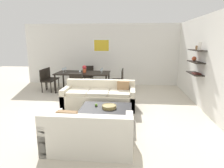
# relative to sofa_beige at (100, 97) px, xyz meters

# --- Properties ---
(ground_plane) EXTENTS (18.00, 18.00, 0.00)m
(ground_plane) POSITION_rel_sofa_beige_xyz_m (0.01, -0.34, -0.29)
(ground_plane) COLOR beige
(back_wall_unit) EXTENTS (8.40, 0.09, 2.70)m
(back_wall_unit) POSITION_rel_sofa_beige_xyz_m (0.30, 3.19, 1.06)
(back_wall_unit) COLOR silver
(back_wall_unit) RESTS_ON ground
(right_wall_shelf_unit) EXTENTS (0.34, 8.20, 2.70)m
(right_wall_shelf_unit) POSITION_rel_sofa_beige_xyz_m (3.03, 0.27, 1.06)
(right_wall_shelf_unit) COLOR silver
(right_wall_shelf_unit) RESTS_ON ground
(sofa_beige) EXTENTS (2.14, 0.90, 0.78)m
(sofa_beige) POSITION_rel_sofa_beige_xyz_m (0.00, 0.00, 0.00)
(sofa_beige) COLOR beige
(sofa_beige) RESTS_ON ground
(loveseat_white) EXTENTS (1.61, 0.90, 0.78)m
(loveseat_white) POSITION_rel_sofa_beige_xyz_m (0.17, -2.35, 0.00)
(loveseat_white) COLOR silver
(loveseat_white) RESTS_ON ground
(coffee_table) EXTENTS (1.24, 0.94, 0.38)m
(coffee_table) POSITION_rel_sofa_beige_xyz_m (0.34, -1.15, -0.10)
(coffee_table) COLOR black
(coffee_table) RESTS_ON ground
(decorative_bowl) EXTENTS (0.35, 0.35, 0.08)m
(decorative_bowl) POSITION_rel_sofa_beige_xyz_m (0.42, -1.16, 0.13)
(decorative_bowl) COLOR #99844C
(decorative_bowl) RESTS_ON coffee_table
(apple_on_coffee_table) EXTENTS (0.07, 0.07, 0.07)m
(apple_on_coffee_table) POSITION_rel_sofa_beige_xyz_m (0.08, -1.06, 0.12)
(apple_on_coffee_table) COLOR #669E2D
(apple_on_coffee_table) RESTS_ON coffee_table
(dining_table) EXTENTS (2.07, 1.04, 0.75)m
(dining_table) POSITION_rel_sofa_beige_xyz_m (-0.94, 1.83, 0.40)
(dining_table) COLOR black
(dining_table) RESTS_ON ground
(dining_chair_left_far) EXTENTS (0.44, 0.44, 0.88)m
(dining_chair_left_far) POSITION_rel_sofa_beige_xyz_m (-2.38, 2.06, 0.21)
(dining_chair_left_far) COLOR black
(dining_chair_left_far) RESTS_ON ground
(dining_chair_foot) EXTENTS (0.44, 0.44, 0.88)m
(dining_chair_foot) POSITION_rel_sofa_beige_xyz_m (-0.94, 0.90, 0.21)
(dining_chair_foot) COLOR black
(dining_chair_foot) RESTS_ON ground
(dining_chair_right_near) EXTENTS (0.44, 0.44, 0.88)m
(dining_chair_right_near) POSITION_rel_sofa_beige_xyz_m (0.50, 1.60, 0.21)
(dining_chair_right_near) COLOR black
(dining_chair_right_near) RESTS_ON ground
(dining_chair_right_far) EXTENTS (0.44, 0.44, 0.88)m
(dining_chair_right_far) POSITION_rel_sofa_beige_xyz_m (0.50, 2.06, 0.21)
(dining_chair_right_far) COLOR black
(dining_chair_right_far) RESTS_ON ground
(dining_chair_left_near) EXTENTS (0.44, 0.44, 0.88)m
(dining_chair_left_near) POSITION_rel_sofa_beige_xyz_m (-2.38, 1.60, 0.21)
(dining_chair_left_near) COLOR black
(dining_chair_left_near) RESTS_ON ground
(dining_chair_head) EXTENTS (0.44, 0.44, 0.88)m
(dining_chair_head) POSITION_rel_sofa_beige_xyz_m (-0.94, 2.76, 0.21)
(dining_chair_head) COLOR black
(dining_chair_head) RESTS_ON ground
(wine_glass_head) EXTENTS (0.08, 0.08, 0.17)m
(wine_glass_head) POSITION_rel_sofa_beige_xyz_m (-0.94, 2.29, 0.58)
(wine_glass_head) COLOR silver
(wine_glass_head) RESTS_ON dining_table
(wine_glass_left_far) EXTENTS (0.08, 0.08, 0.18)m
(wine_glass_left_far) POSITION_rel_sofa_beige_xyz_m (-1.69, 1.96, 0.58)
(wine_glass_left_far) COLOR silver
(wine_glass_left_far) RESTS_ON dining_table
(wine_glass_left_near) EXTENTS (0.08, 0.08, 0.18)m
(wine_glass_left_near) POSITION_rel_sofa_beige_xyz_m (-1.69, 1.70, 0.59)
(wine_glass_left_near) COLOR silver
(wine_glass_left_near) RESTS_ON dining_table
(wine_glass_foot) EXTENTS (0.07, 0.07, 0.16)m
(wine_glass_foot) POSITION_rel_sofa_beige_xyz_m (-0.94, 1.37, 0.58)
(wine_glass_foot) COLOR silver
(wine_glass_foot) RESTS_ON dining_table
(wine_glass_right_near) EXTENTS (0.07, 0.07, 0.16)m
(wine_glass_right_near) POSITION_rel_sofa_beige_xyz_m (-0.20, 1.70, 0.57)
(wine_glass_right_near) COLOR silver
(wine_glass_right_near) RESTS_ON dining_table
(wine_glass_right_far) EXTENTS (0.07, 0.07, 0.17)m
(wine_glass_right_far) POSITION_rel_sofa_beige_xyz_m (-0.20, 1.96, 0.57)
(wine_glass_right_far) COLOR silver
(wine_glass_right_far) RESTS_ON dining_table
(centerpiece_vase) EXTENTS (0.16, 0.16, 0.28)m
(centerpiece_vase) POSITION_rel_sofa_beige_xyz_m (-0.88, 1.83, 0.61)
(centerpiece_vase) COLOR #D85933
(centerpiece_vase) RESTS_ON dining_table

